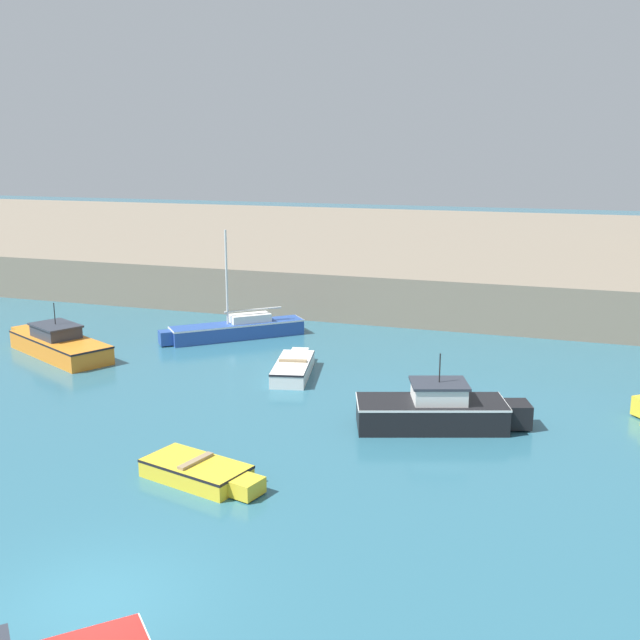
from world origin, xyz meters
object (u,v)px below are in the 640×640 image
motorboat_black_0 (437,410)px  sailboat_blue_7 (236,329)px  dinghy_yellow_3 (200,471)px  dinghy_white_6 (293,367)px  motorboat_orange_1 (58,343)px

motorboat_black_0 → sailboat_blue_7: size_ratio=0.99×
motorboat_black_0 → sailboat_blue_7: bearing=142.3°
dinghy_yellow_3 → dinghy_white_6: dinghy_white_6 is taller
motorboat_black_0 → dinghy_yellow_3: motorboat_black_0 is taller
motorboat_black_0 → dinghy_white_6: 7.09m
sailboat_blue_7 → dinghy_yellow_3: bearing=-68.8°
sailboat_blue_7 → motorboat_black_0: bearing=-37.7°
dinghy_yellow_3 → dinghy_white_6: bearing=95.9°
motorboat_black_0 → motorboat_orange_1: 16.61m
motorboat_black_0 → sailboat_blue_7: sailboat_blue_7 is taller
dinghy_yellow_3 → sailboat_blue_7: (-5.37, 13.81, 0.17)m
sailboat_blue_7 → dinghy_white_6: bearing=-45.2°
motorboat_orange_1 → sailboat_blue_7: 7.60m
dinghy_white_6 → sailboat_blue_7: 6.23m
dinghy_white_6 → sailboat_blue_7: sailboat_blue_7 is taller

